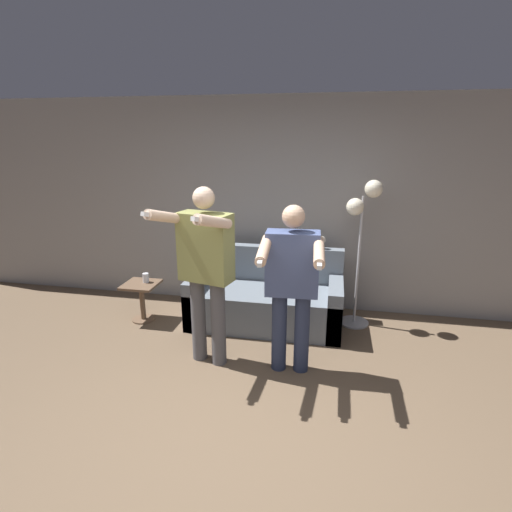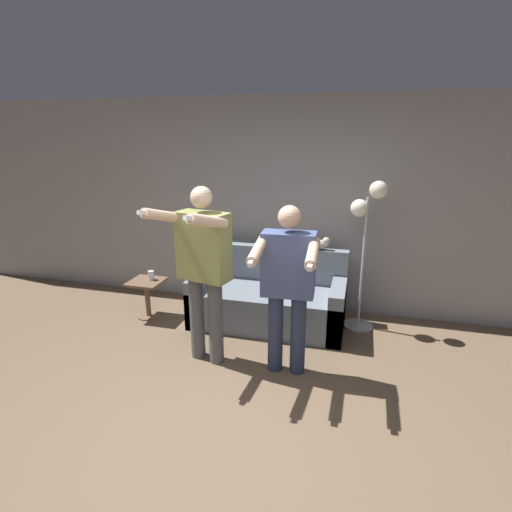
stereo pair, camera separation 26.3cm
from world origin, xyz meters
TOP-DOWN VIEW (x-y plane):
  - ground_plane at (0.00, 0.00)m, footprint 16.00×16.00m
  - wall_back at (0.00, 2.57)m, footprint 10.00×0.05m
  - couch at (-0.15, 1.98)m, footprint 1.75×0.82m
  - person_left at (-0.56, 1.02)m, footprint 0.66×0.75m
  - person_right at (0.24, 1.02)m, footprint 0.56×0.69m
  - cat at (0.29, 2.28)m, footprint 0.53×0.14m
  - floor_lamp at (0.89, 2.15)m, footprint 0.37×0.34m
  - side_table at (-1.61, 1.76)m, footprint 0.39×0.39m
  - cup at (-1.57, 1.81)m, footprint 0.07×0.07m

SIDE VIEW (x-z plane):
  - ground_plane at x=0.00m, z-range 0.00..0.00m
  - couch at x=-0.15m, z-range -0.15..0.71m
  - side_table at x=-1.61m, z-range 0.10..0.56m
  - cup at x=-1.57m, z-range 0.47..0.58m
  - person_right at x=0.24m, z-range 0.12..1.70m
  - cat at x=0.29m, z-range 0.85..1.00m
  - person_left at x=-0.56m, z-range 0.15..1.86m
  - floor_lamp at x=0.89m, z-range 0.39..2.08m
  - wall_back at x=0.00m, z-range 0.00..2.60m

